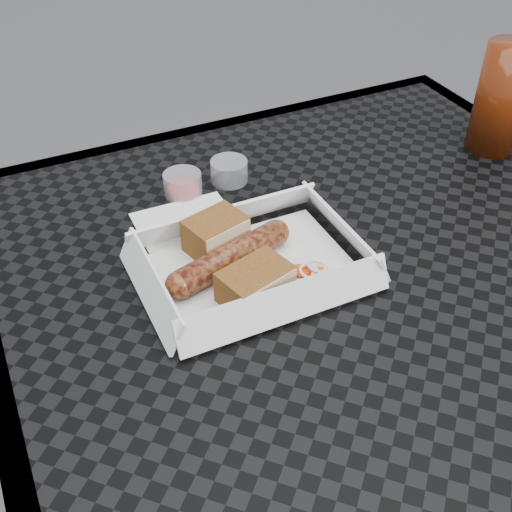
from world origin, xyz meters
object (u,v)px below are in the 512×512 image
at_px(patio_table, 348,319).
at_px(drink_glass, 501,98).
at_px(bratwurst, 230,258).
at_px(food_tray, 252,270).

xyz_separation_m(patio_table, drink_glass, (0.33, 0.15, 0.15)).
bearing_deg(bratwurst, drink_glass, 11.46).
relative_size(patio_table, bratwurst, 4.88).
height_order(food_tray, bratwurst, bratwurst).
relative_size(bratwurst, drink_glass, 1.06).
bearing_deg(food_tray, patio_table, -25.73).
bearing_deg(patio_table, drink_glass, 24.98).
xyz_separation_m(patio_table, bratwurst, (-0.13, 0.06, 0.10)).
height_order(food_tray, drink_glass, drink_glass).
xyz_separation_m(food_tray, bratwurst, (-0.02, 0.01, 0.02)).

